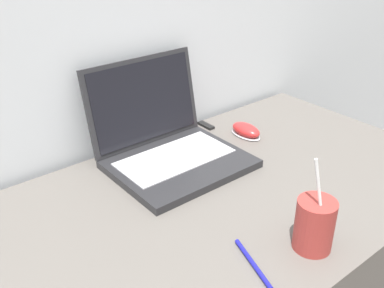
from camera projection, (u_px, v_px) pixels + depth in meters
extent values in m
cube|color=#232326|center=(180.00, 164.00, 1.16)|extent=(0.34, 0.27, 0.02)
cube|color=#B7B7BC|center=(175.00, 157.00, 1.17)|extent=(0.30, 0.15, 0.00)
cube|color=#232326|center=(143.00, 101.00, 1.21)|extent=(0.34, 0.06, 0.23)
cube|color=black|center=(145.00, 101.00, 1.21)|extent=(0.31, 0.05, 0.21)
cylinder|color=#9E332D|center=(314.00, 225.00, 0.87)|extent=(0.08, 0.08, 0.11)
cylinder|color=black|center=(318.00, 204.00, 0.84)|extent=(0.07, 0.07, 0.01)
cylinder|color=white|center=(320.00, 199.00, 0.83)|extent=(0.03, 0.03, 0.17)
ellipsoid|color=#B2B2B7|center=(246.00, 134.00, 1.33)|extent=(0.06, 0.10, 0.01)
ellipsoid|color=red|center=(246.00, 130.00, 1.32)|extent=(0.05, 0.10, 0.04)
cube|color=black|center=(206.00, 125.00, 1.38)|extent=(0.02, 0.06, 0.01)
cylinder|color=#191999|center=(253.00, 264.00, 0.84)|extent=(0.05, 0.13, 0.01)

